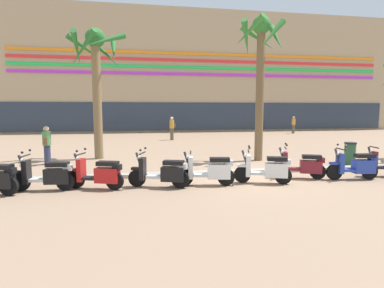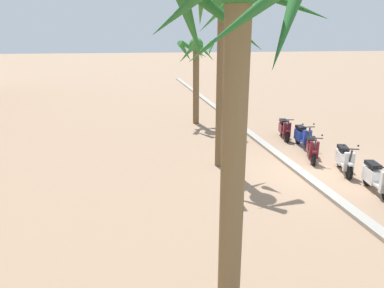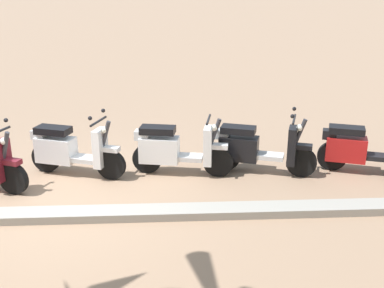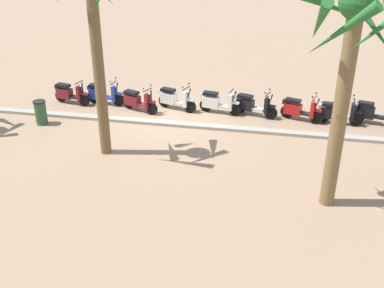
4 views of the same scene
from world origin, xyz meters
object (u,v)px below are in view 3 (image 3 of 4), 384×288
scooter_black_tail_end (255,148)px  scooter_white_mid_front (70,150)px  scooter_white_mid_centre (174,149)px  scooter_red_gap_after_mid (361,148)px

scooter_black_tail_end → scooter_white_mid_front: size_ratio=1.04×
scooter_white_mid_centre → scooter_white_mid_front: bearing=-2.2°
scooter_black_tail_end → scooter_white_mid_centre: size_ratio=1.01×
scooter_red_gap_after_mid → scooter_black_tail_end: same height
scooter_red_gap_after_mid → scooter_white_mid_front: (5.09, -0.18, 0.01)m
scooter_black_tail_end → scooter_red_gap_after_mid: bearing=176.1°
scooter_black_tail_end → scooter_white_mid_front: bearing=-0.9°
scooter_white_mid_centre → scooter_white_mid_front: size_ratio=1.03×
scooter_red_gap_after_mid → scooter_white_mid_centre: 3.28m
scooter_red_gap_after_mid → scooter_white_mid_centre: bearing=-1.9°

